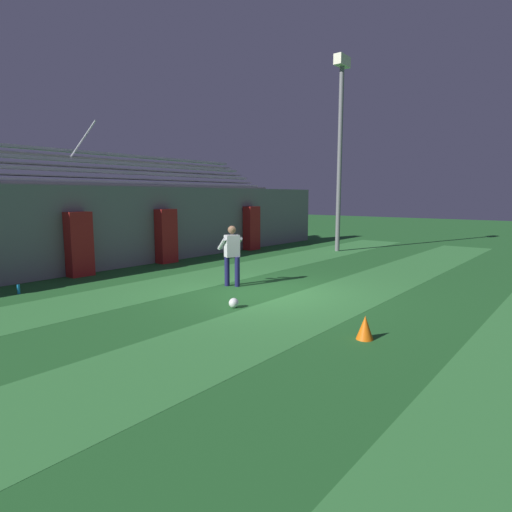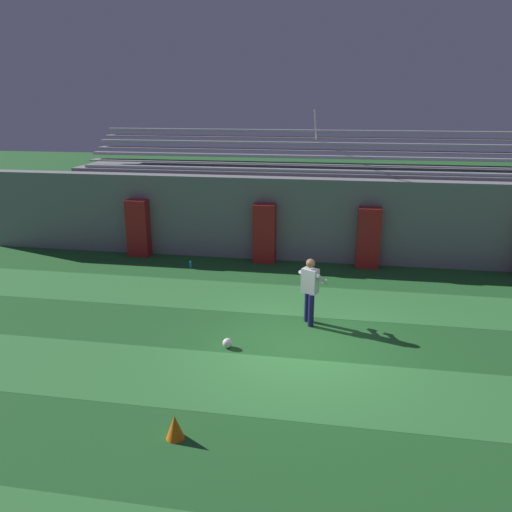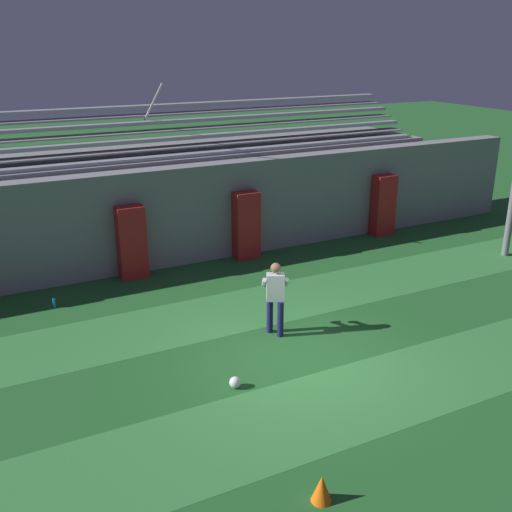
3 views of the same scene
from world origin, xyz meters
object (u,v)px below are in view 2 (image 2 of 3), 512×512
at_px(padding_pillar_far_left, 138,228).
at_px(goalkeeper, 310,287).
at_px(traffic_cone, 175,427).
at_px(padding_pillar_gate_left, 264,234).
at_px(padding_pillar_gate_right, 369,238).
at_px(soccer_ball, 228,343).
at_px(water_bottle, 191,265).

bearing_deg(padding_pillar_far_left, goalkeeper, -36.63).
distance_m(goalkeeper, traffic_cone, 5.16).
xyz_separation_m(padding_pillar_gate_left, goalkeeper, (1.82, -4.67, -0.04)).
xyz_separation_m(padding_pillar_gate_right, soccer_ball, (-3.29, -6.25, -0.88)).
bearing_deg(padding_pillar_far_left, padding_pillar_gate_left, 0.00).
xyz_separation_m(padding_pillar_gate_left, padding_pillar_far_left, (-4.46, 0.00, 0.00)).
relative_size(soccer_ball, traffic_cone, 0.52).
bearing_deg(padding_pillar_gate_left, padding_pillar_far_left, 180.00).
bearing_deg(padding_pillar_far_left, water_bottle, -26.06).
height_order(traffic_cone, water_bottle, traffic_cone).
bearing_deg(traffic_cone, goalkeeper, 68.71).
bearing_deg(padding_pillar_gate_right, padding_pillar_far_left, 180.00).
relative_size(goalkeeper, soccer_ball, 7.59).
relative_size(goalkeeper, traffic_cone, 3.98).
relative_size(padding_pillar_gate_left, padding_pillar_gate_right, 1.00).
relative_size(padding_pillar_gate_right, water_bottle, 8.28).
bearing_deg(water_bottle, soccer_ball, -65.14).
bearing_deg(water_bottle, goalkeeper, -41.31).
bearing_deg(padding_pillar_gate_right, soccer_ball, -117.78).
bearing_deg(traffic_cone, soccer_ball, 87.27).
relative_size(padding_pillar_gate_right, traffic_cone, 4.73).
xyz_separation_m(goalkeeper, traffic_cone, (-1.85, -4.76, -0.74)).
height_order(padding_pillar_gate_left, soccer_ball, padding_pillar_gate_left).
height_order(padding_pillar_gate_left, water_bottle, padding_pillar_gate_left).
bearing_deg(padding_pillar_far_left, traffic_cone, -64.83).
xyz_separation_m(goalkeeper, water_bottle, (-4.10, 3.61, -0.83)).
xyz_separation_m(padding_pillar_gate_right, padding_pillar_far_left, (-7.87, 0.00, 0.00)).
bearing_deg(traffic_cone, padding_pillar_gate_right, 69.94).
bearing_deg(soccer_ball, goalkeeper, 42.78).
relative_size(padding_pillar_gate_left, water_bottle, 8.28).
relative_size(padding_pillar_gate_left, traffic_cone, 4.73).
relative_size(padding_pillar_gate_right, goalkeeper, 1.19).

